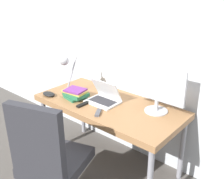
% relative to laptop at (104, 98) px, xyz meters
% --- Properties ---
extents(wall_back, '(8.00, 0.05, 2.60)m').
position_rel_laptop_xyz_m(wall_back, '(0.06, 0.42, 0.52)').
color(wall_back, silver).
rests_on(wall_back, ground_plane).
extents(desk, '(1.51, 0.71, 0.74)m').
position_rel_laptop_xyz_m(desk, '(0.06, 0.00, -0.11)').
color(desk, '#996B42').
rests_on(desk, ground_plane).
extents(laptop, '(0.32, 0.24, 0.23)m').
position_rel_laptop_xyz_m(laptop, '(0.00, 0.00, 0.00)').
color(laptop, silver).
rests_on(laptop, desk).
extents(monitor, '(0.53, 0.22, 0.44)m').
position_rel_laptop_xyz_m(monitor, '(0.51, 0.16, 0.20)').
color(monitor, '#B7B7BC').
rests_on(monitor, desk).
extents(desk_lamp, '(0.11, 0.27, 0.43)m').
position_rel_laptop_xyz_m(desk_lamp, '(-0.43, -0.09, 0.26)').
color(desk_lamp, '#4C4C51').
rests_on(desk_lamp, desk).
extents(office_chair, '(0.61, 0.64, 1.07)m').
position_rel_laptop_xyz_m(office_chair, '(0.10, -0.78, -0.22)').
color(office_chair, black).
rests_on(office_chair, ground_plane).
extents(book_stack, '(0.26, 0.21, 0.10)m').
position_rel_laptop_xyz_m(book_stack, '(-0.30, -0.12, 0.00)').
color(book_stack, '#286B47').
rests_on(book_stack, desk).
extents(tv_remote, '(0.05, 0.14, 0.02)m').
position_rel_laptop_xyz_m(tv_remote, '(-0.11, -0.19, -0.04)').
color(tv_remote, black).
rests_on(tv_remote, desk).
extents(media_remote, '(0.10, 0.14, 0.02)m').
position_rel_laptop_xyz_m(media_remote, '(0.13, -0.22, -0.04)').
color(media_remote, '#4C4C51').
rests_on(media_remote, desk).
extents(game_controller, '(0.15, 0.10, 0.04)m').
position_rel_laptop_xyz_m(game_controller, '(-0.55, -0.26, -0.03)').
color(game_controller, black).
rests_on(game_controller, desk).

